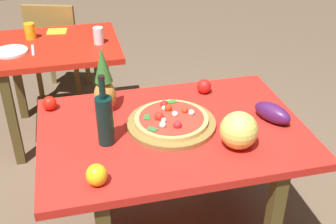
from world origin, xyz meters
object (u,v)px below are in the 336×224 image
object	(u,v)px
display_table	(172,143)
dinner_plate	(11,52)
tomato_beside_pepper	(49,103)
drinking_glass_water	(98,36)
pizza	(170,119)
pineapple_left	(104,83)
pizza_board	(170,124)
bell_pepper	(97,175)
melon	(239,130)
wine_bottle	(105,119)
drinking_glass_juice	(30,31)
dining_chair	(57,45)
knife_utensil	(33,50)
tomato_at_corner	(204,86)
background_table	(55,60)
napkin_folded	(57,31)
eggplant	(272,113)

from	to	relation	value
display_table	dinner_plate	size ratio (longest dim) A/B	5.70
tomato_beside_pepper	drinking_glass_water	world-z (taller)	drinking_glass_water
pizza	pineapple_left	distance (m)	0.38
drinking_glass_water	pizza_board	bearing A→B (deg)	-78.73
bell_pepper	pizza	bearing A→B (deg)	41.56
melon	wine_bottle	bearing A→B (deg)	163.46
pizza	drinking_glass_juice	world-z (taller)	drinking_glass_juice
dining_chair	knife_utensil	size ratio (longest dim) A/B	4.72
dining_chair	tomato_beside_pepper	size ratio (longest dim) A/B	11.63
pizza	melon	xyz separation A→B (m)	(0.25, -0.23, 0.04)
dining_chair	tomato_at_corner	size ratio (longest dim) A/B	10.88
wine_bottle	pineapple_left	xyz separation A→B (m)	(0.03, 0.29, 0.03)
background_table	knife_utensil	xyz separation A→B (m)	(-0.13, -0.09, 0.12)
pineapple_left	tomato_at_corner	size ratio (longest dim) A/B	4.33
background_table	tomato_at_corner	world-z (taller)	tomato_at_corner
melon	napkin_folded	xyz separation A→B (m)	(-0.75, 1.66, -0.08)
tomato_at_corner	display_table	bearing A→B (deg)	-130.22
knife_utensil	background_table	bearing A→B (deg)	31.56
display_table	knife_utensil	bearing A→B (deg)	120.78
pineapple_left	napkin_folded	world-z (taller)	pineapple_left
bell_pepper	dinner_plate	xyz separation A→B (m)	(-0.42, 1.45, -0.03)
dining_chair	eggplant	distance (m)	2.13
pizza_board	tomato_at_corner	world-z (taller)	tomato_at_corner
wine_bottle	bell_pepper	bearing A→B (deg)	-104.28
napkin_folded	display_table	bearing A→B (deg)	-70.73
pizza	napkin_folded	distance (m)	1.52
melon	tomato_beside_pepper	xyz separation A→B (m)	(-0.81, 0.53, -0.05)
bell_pepper	drinking_glass_water	xyz separation A→B (m)	(0.16, 1.47, 0.01)
display_table	eggplant	bearing A→B (deg)	-6.11
display_table	eggplant	distance (m)	0.51
background_table	tomato_beside_pepper	distance (m)	0.91
pizza	wine_bottle	bearing A→B (deg)	-168.32
drinking_glass_juice	wine_bottle	bearing A→B (deg)	-75.21
background_table	drinking_glass_water	distance (m)	0.37
tomato_at_corner	knife_utensil	world-z (taller)	tomato_at_corner
tomato_at_corner	pineapple_left	bearing A→B (deg)	-174.23
dining_chair	tomato_beside_pepper	distance (m)	1.52
wine_bottle	tomato_beside_pepper	xyz separation A→B (m)	(-0.25, 0.36, -0.09)
drinking_glass_water	wine_bottle	bearing A→B (deg)	-94.12
dining_chair	drinking_glass_water	bearing A→B (deg)	132.67
display_table	drinking_glass_water	bearing A→B (deg)	101.34
pizza_board	display_table	bearing A→B (deg)	-73.65
tomato_beside_pepper	wine_bottle	bearing A→B (deg)	-55.65
eggplant	display_table	bearing A→B (deg)	173.89
dinner_plate	napkin_folded	size ratio (longest dim) A/B	1.57
wine_bottle	tomato_at_corner	bearing A→B (deg)	31.30
knife_utensil	wine_bottle	bearing A→B (deg)	-76.32
pineapple_left	tomato_at_corner	world-z (taller)	pineapple_left
eggplant	knife_utensil	world-z (taller)	eggplant
melon	eggplant	xyz separation A→B (m)	(0.24, 0.16, -0.04)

